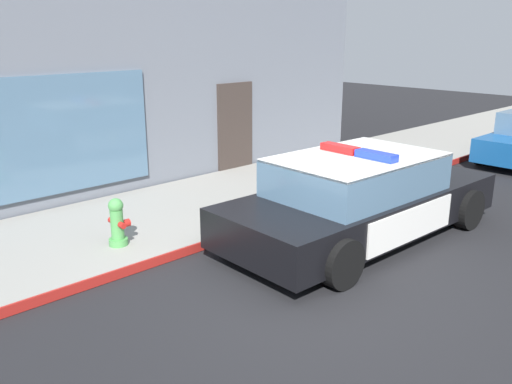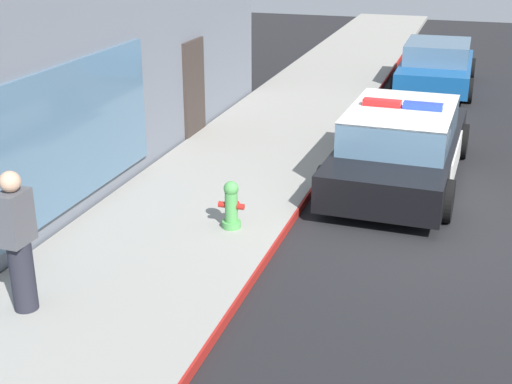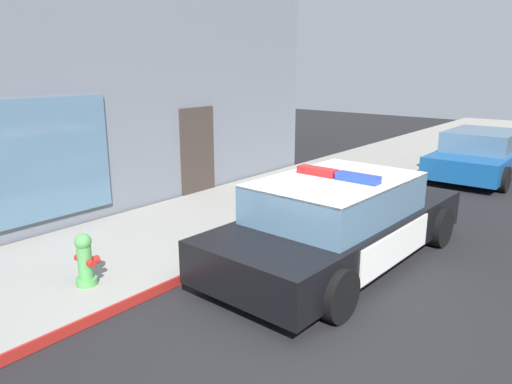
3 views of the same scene
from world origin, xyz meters
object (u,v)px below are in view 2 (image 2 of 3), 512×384
object	(u,v)px
police_cruiser	(400,144)
pedestrian_on_sidewalk	(18,242)
fire_hydrant	(231,205)
car_down_street	(436,66)

from	to	relation	value
police_cruiser	pedestrian_on_sidewalk	world-z (taller)	pedestrian_on_sidewalk
police_cruiser	pedestrian_on_sidewalk	size ratio (longest dim) A/B	2.96
police_cruiser	fire_hydrant	xyz separation A→B (m)	(-3.16, 2.06, -0.18)
fire_hydrant	pedestrian_on_sidewalk	size ratio (longest dim) A/B	0.42
fire_hydrant	pedestrian_on_sidewalk	distance (m)	3.33
police_cruiser	pedestrian_on_sidewalk	bearing A→B (deg)	151.29
police_cruiser	car_down_street	distance (m)	7.68
car_down_street	pedestrian_on_sidewalk	bearing A→B (deg)	164.70
police_cruiser	car_down_street	world-z (taller)	police_cruiser
fire_hydrant	pedestrian_on_sidewalk	xyz separation A→B (m)	(-2.92, 1.52, 0.51)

